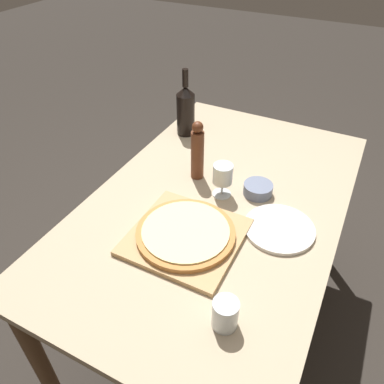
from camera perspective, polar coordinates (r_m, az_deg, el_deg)
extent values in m
plane|color=#2D2823|center=(2.02, 2.96, -18.00)|extent=(12.00, 12.00, 0.00)
cube|color=tan|center=(1.46, 3.91, -1.65)|extent=(0.91, 1.48, 0.03)
cylinder|color=brown|center=(1.59, -22.43, -22.35)|extent=(0.06, 0.06, 0.73)
cylinder|color=brown|center=(2.31, 1.31, 3.76)|extent=(0.06, 0.06, 0.73)
cylinder|color=brown|center=(2.16, 20.59, -1.94)|extent=(0.06, 0.06, 0.73)
cube|color=tan|center=(1.29, -0.97, -6.81)|extent=(0.36, 0.36, 0.02)
cylinder|color=#BC7A3D|center=(1.27, -0.97, -6.25)|extent=(0.34, 0.34, 0.02)
cylinder|color=beige|center=(1.26, -0.98, -5.86)|extent=(0.30, 0.30, 0.01)
cylinder|color=black|center=(1.82, -0.97, 11.72)|extent=(0.09, 0.09, 0.20)
cone|color=black|center=(1.77, -1.01, 15.18)|extent=(0.09, 0.09, 0.04)
cylinder|color=black|center=(1.75, -1.03, 16.99)|extent=(0.03, 0.03, 0.08)
cylinder|color=#5B2D19|center=(1.51, 0.82, 5.63)|extent=(0.05, 0.05, 0.21)
sphere|color=#5B2D19|center=(1.44, 0.87, 9.86)|extent=(0.04, 0.04, 0.04)
cylinder|color=silver|center=(1.47, 4.59, -0.30)|extent=(0.07, 0.07, 0.00)
cylinder|color=silver|center=(1.45, 4.65, 0.64)|extent=(0.01, 0.01, 0.06)
cylinder|color=silver|center=(1.41, 4.79, 2.76)|extent=(0.08, 0.08, 0.08)
cylinder|color=slate|center=(1.48, 10.02, 0.43)|extent=(0.11, 0.11, 0.04)
cylinder|color=silver|center=(1.06, 5.08, -18.01)|extent=(0.07, 0.07, 0.09)
cylinder|color=silver|center=(1.35, 13.13, -5.43)|extent=(0.25, 0.25, 0.01)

